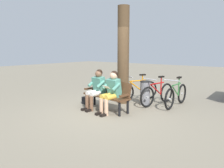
{
  "coord_description": "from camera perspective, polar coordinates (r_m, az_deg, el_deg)",
  "views": [
    {
      "loc": [
        -3.86,
        4.67,
        1.79
      ],
      "look_at": [
        0.19,
        -0.5,
        0.75
      ],
      "focal_mm": 34.87,
      "sensor_mm": 36.0,
      "label": 1
    }
  ],
  "objects": [
    {
      "name": "person_companion",
      "position": [
        6.61,
        -4.06,
        -0.83
      ],
      "size": [
        0.52,
        0.8,
        1.2
      ],
      "rotation": [
        0.0,
        0.0,
        -0.13
      ],
      "color": "#4C8C7A",
      "rests_on": "ground"
    },
    {
      "name": "litter_bin",
      "position": [
        7.16,
        8.67,
        -2.31
      ],
      "size": [
        0.34,
        0.34,
        0.79
      ],
      "color": "slate",
      "rests_on": "ground"
    },
    {
      "name": "ground_plane",
      "position": [
        6.32,
        -1.43,
        -7.46
      ],
      "size": [
        40.0,
        40.0,
        0.0
      ],
      "primitive_type": "plane",
      "color": "gray"
    },
    {
      "name": "person_reading",
      "position": [
        6.15,
        -0.16,
        -1.55
      ],
      "size": [
        0.52,
        0.8,
        1.2
      ],
      "rotation": [
        0.0,
        0.0,
        -0.13
      ],
      "color": "#4C8C7A",
      "rests_on": "ground"
    },
    {
      "name": "tree_trunk",
      "position": [
        7.26,
        2.97,
        7.44
      ],
      "size": [
        0.38,
        0.38,
        3.19
      ],
      "primitive_type": "cylinder",
      "color": "#4C3823",
      "rests_on": "ground"
    },
    {
      "name": "handbag",
      "position": [
        7.25,
        -6.8,
        -4.37
      ],
      "size": [
        0.31,
        0.16,
        0.24
      ],
      "primitive_type": "cube",
      "rotation": [
        0.0,
        0.0,
        -0.08
      ],
      "color": "black",
      "rests_on": "ground"
    },
    {
      "name": "bicycle_purple",
      "position": [
        7.19,
        16.48,
        -2.84
      ],
      "size": [
        0.48,
        1.68,
        0.94
      ],
      "rotation": [
        0.0,
        0.0,
        1.57
      ],
      "color": "black",
      "rests_on": "ground"
    },
    {
      "name": "bicycle_orange",
      "position": [
        7.75,
        6.84,
        -1.7
      ],
      "size": [
        0.75,
        1.56,
        0.94
      ],
      "rotation": [
        0.0,
        0.0,
        1.16
      ],
      "color": "black",
      "rests_on": "ground"
    },
    {
      "name": "bicycle_blue",
      "position": [
        7.26,
        11.82,
        -2.56
      ],
      "size": [
        0.5,
        1.66,
        0.94
      ],
      "rotation": [
        0.0,
        0.0,
        1.39
      ],
      "color": "black",
      "rests_on": "ground"
    },
    {
      "name": "bench",
      "position": [
        6.52,
        -1.12,
        -2.36
      ],
      "size": [
        1.65,
        0.67,
        0.87
      ],
      "rotation": [
        0.0,
        0.0,
        -0.13
      ],
      "color": "#51331E",
      "rests_on": "ground"
    }
  ]
}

